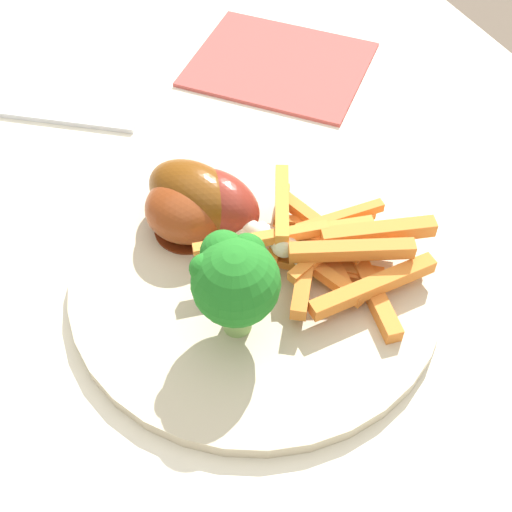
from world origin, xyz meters
The scene contains 9 objects.
dining_table centered at (0.00, 0.00, 0.62)m, with size 1.28×0.77×0.71m.
dinner_plate centered at (0.01, 0.02, 0.72)m, with size 0.28×0.28×0.01m, color beige.
broccoli_floret_front centered at (0.05, -0.01, 0.78)m, with size 0.06×0.06×0.08m.
carrot_fries_pile centered at (0.03, 0.07, 0.74)m, with size 0.16×0.17×0.04m.
chicken_drumstick_near centered at (-0.04, -0.01, 0.75)m, with size 0.11×0.10×0.04m.
chicken_drumstick_far centered at (-0.05, 0.00, 0.75)m, with size 0.13×0.09×0.05m.
chicken_drumstick_extra centered at (-0.04, 0.02, 0.75)m, with size 0.12×0.08×0.05m.
fork centered at (-0.25, -0.08, 0.72)m, with size 0.19×0.01×0.01m, color silver.
napkin centered at (-0.22, 0.16, 0.72)m, with size 0.17×0.14×0.00m, color #B74C47.
Camera 1 is at (0.29, -0.11, 1.12)m, focal length 47.60 mm.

